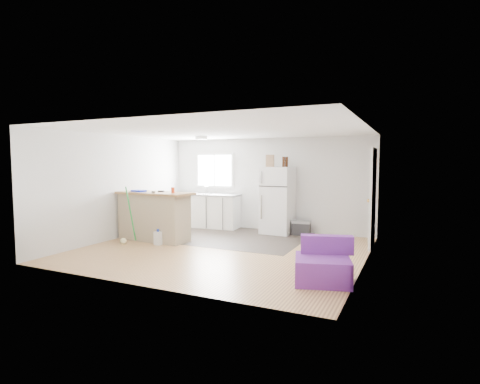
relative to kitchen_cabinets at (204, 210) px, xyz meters
name	(u,v)px	position (x,y,z in m)	size (l,w,h in m)	color
room	(222,191)	(1.73, -2.18, 0.73)	(5.51, 5.01, 2.41)	#8E5E3B
vinyl_zone	(220,236)	(1.00, -0.93, -0.46)	(4.05, 2.50, 0.00)	#362F28
window	(215,170)	(0.18, 0.30, 1.08)	(1.18, 0.06, 0.98)	white
interior_door	(373,199)	(4.45, -0.63, 0.55)	(0.11, 0.92, 2.10)	white
ceiling_fixture	(201,138)	(0.53, -0.98, 1.89)	(0.30, 0.30, 0.07)	white
kitchen_cabinets	(204,210)	(0.00, 0.00, 0.00)	(2.08, 0.76, 1.19)	white
peninsula	(154,216)	(-0.10, -2.03, 0.09)	(1.83, 0.79, 1.10)	tan
refrigerator	(277,200)	(2.15, -0.04, 0.36)	(0.75, 0.71, 1.66)	white
cooler	(301,228)	(2.75, 0.00, -0.29)	(0.50, 0.37, 0.35)	#29292C
purple_seat	(323,266)	(4.03, -3.36, -0.23)	(0.96, 0.94, 0.65)	#6D2E97
cleaner_jug	(158,238)	(0.27, -2.39, -0.32)	(0.17, 0.13, 0.34)	silver
mop	(125,233)	(-0.44, -2.60, -0.23)	(0.22, 0.36, 1.27)	green
red_cup	(173,190)	(0.43, -2.04, 0.70)	(0.08, 0.08, 0.12)	red
blue_tray	(139,191)	(-0.48, -2.09, 0.66)	(0.30, 0.22, 0.04)	#1628D1
tool_a	(161,191)	(0.03, -1.93, 0.65)	(0.14, 0.05, 0.03)	black
tool_b	(153,192)	(-0.01, -2.16, 0.65)	(0.10, 0.04, 0.03)	black
cardboard_box	(270,161)	(1.95, -0.07, 1.34)	(0.20, 0.10, 0.30)	#9D7B5A
bottle_left	(284,162)	(2.32, -0.10, 1.32)	(0.07, 0.07, 0.25)	#361909
bottle_right	(287,162)	(2.37, -0.03, 1.32)	(0.07, 0.07, 0.25)	#361909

